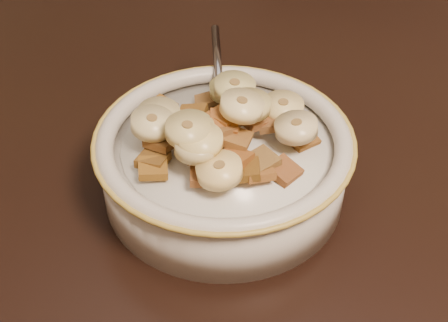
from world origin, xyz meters
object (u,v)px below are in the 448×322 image
(table, at_px, (375,167))
(chair, at_px, (341,51))
(cereal_bowl, at_px, (224,169))
(spoon, at_px, (222,118))

(table, distance_m, chair, 0.62)
(chair, distance_m, cereal_bowl, 0.71)
(chair, bearing_deg, table, -80.20)
(table, height_order, chair, chair)
(chair, xyz_separation_m, cereal_bowl, (0.03, -0.65, 0.27))
(chair, height_order, spoon, chair)
(table, xyz_separation_m, cereal_bowl, (-0.10, -0.09, 0.04))
(cereal_bowl, relative_size, spoon, 4.17)
(table, height_order, cereal_bowl, cereal_bowl)
(chair, height_order, cereal_bowl, chair)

